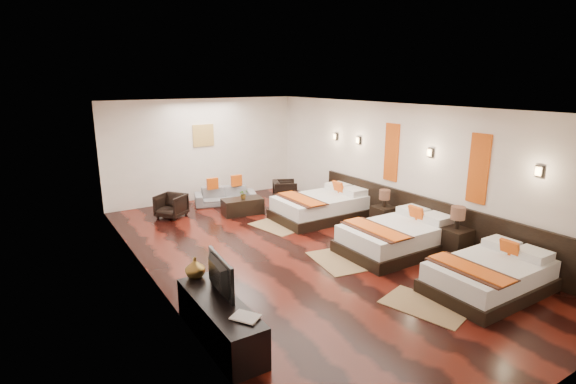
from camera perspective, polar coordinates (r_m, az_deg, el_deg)
floor at (r=8.65m, az=1.27°, el=-7.85°), size 5.50×9.50×0.01m
ceiling at (r=8.02m, az=1.38°, el=11.00°), size 5.50×9.50×0.01m
back_wall at (r=12.39m, az=-10.98°, el=5.46°), size 5.50×0.01×2.80m
left_wall at (r=7.13m, az=-17.45°, el=-1.55°), size 0.01×9.50×2.80m
right_wall at (r=9.98m, az=14.62°, el=3.11°), size 0.01×9.50×2.80m
headboard_panel at (r=9.67m, az=17.53°, el=-3.28°), size 0.08×6.60×0.90m
bed_near at (r=7.75m, az=24.97°, el=-9.89°), size 2.03×1.28×0.78m
bed_mid at (r=8.87m, az=14.16°, el=-5.73°), size 2.22×1.39×0.85m
bed_far at (r=10.64m, az=4.44°, el=-1.89°), size 2.26×1.42×0.86m
nightstand_a at (r=8.94m, az=21.09°, el=-5.74°), size 0.50×0.50×0.98m
nightstand_b at (r=10.13m, az=12.41°, el=-2.92°), size 0.45×0.45×0.90m
jute_mat_near at (r=7.03m, az=17.49°, el=-14.07°), size 1.05×1.36×0.01m
jute_mat_mid at (r=8.27m, az=6.44°, el=-8.97°), size 0.93×1.30×0.01m
jute_mat_far at (r=10.07m, az=-1.55°, el=-4.53°), size 0.97×1.32×0.01m
tv_console at (r=5.92m, az=-8.95°, el=-16.30°), size 0.50×1.80×0.55m
tv at (r=5.88m, az=-9.60°, el=-10.76°), size 0.18×0.88×0.50m
book at (r=5.28m, az=-6.26°, el=-16.62°), size 0.38×0.40×0.03m
figurine at (r=6.41m, az=-12.08°, el=-9.65°), size 0.29×0.29×0.30m
sofa at (r=11.92m, az=-8.23°, el=-0.50°), size 1.73×1.08×0.47m
armchair_left at (r=11.05m, az=-15.06°, el=-1.76°), size 0.88×0.88×0.58m
armchair_right at (r=12.14m, az=-0.42°, el=0.19°), size 0.83×0.82×0.58m
coffee_table at (r=11.01m, az=-5.98°, el=-1.87°), size 1.05×0.62×0.40m
table_plant at (r=10.92m, az=-5.87°, el=-0.25°), size 0.22×0.20×0.24m
orange_panel_a at (r=8.75m, az=23.70°, el=2.80°), size 0.04×0.40×1.30m
orange_panel_b at (r=10.11m, az=13.41°, el=5.07°), size 0.04×0.40×1.30m
sconce_near at (r=8.15m, az=30.05°, el=2.37°), size 0.07×0.12×0.18m
sconce_mid at (r=9.35m, az=18.16°, el=4.92°), size 0.07×0.12×0.18m
sconce_far at (r=10.86m, az=9.22°, el=6.70°), size 0.07×0.12×0.18m
sconce_lounge at (r=11.55m, az=6.25°, el=7.25°), size 0.07×0.12×0.18m
gold_artwork at (r=12.31m, az=-11.03°, el=7.29°), size 0.60×0.04×0.60m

